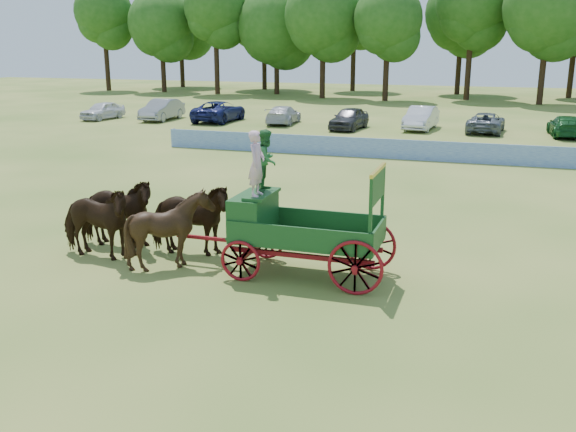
{
  "coord_description": "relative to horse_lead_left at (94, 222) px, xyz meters",
  "views": [
    {
      "loc": [
        4.42,
        -15.68,
        5.96
      ],
      "look_at": [
        -0.99,
        0.67,
        1.3
      ],
      "focal_mm": 40.0,
      "sensor_mm": 36.0,
      "label": 1
    }
  ],
  "objects": [
    {
      "name": "horse_wheel_right",
      "position": [
        2.4,
        1.1,
        0.0
      ],
      "size": [
        2.68,
        1.5,
        2.15
      ],
      "primitive_type": "imported",
      "rotation": [
        0.0,
        0.0,
        1.71
      ],
      "color": "#321C0E",
      "rests_on": "ground"
    },
    {
      "name": "horse_wheel_left",
      "position": [
        2.4,
        0.0,
        0.0
      ],
      "size": [
        2.08,
        1.88,
        2.16
      ],
      "primitive_type": "imported",
      "rotation": [
        0.0,
        0.0,
        1.5
      ],
      "color": "#321C0E",
      "rests_on": "ground"
    },
    {
      "name": "farm_dray",
      "position": [
        5.34,
        0.58,
        0.62
      ],
      "size": [
        6.0,
        2.0,
        3.83
      ],
      "color": "maroon",
      "rests_on": "ground"
    },
    {
      "name": "parked_cars",
      "position": [
        6.59,
        30.9,
        -0.33
      ],
      "size": [
        55.84,
        6.59,
        1.64
      ],
      "color": "silver",
      "rests_on": "ground"
    },
    {
      "name": "ground",
      "position": [
        6.23,
        0.88,
        -1.08
      ],
      "size": [
        160.0,
        160.0,
        0.0
      ],
      "primitive_type": "plane",
      "color": "#A59B4A",
      "rests_on": "ground"
    },
    {
      "name": "sponsor_banner",
      "position": [
        5.23,
        18.88,
        -0.55
      ],
      "size": [
        26.0,
        0.08,
        1.05
      ],
      "primitive_type": "cube",
      "color": "#1E46A7",
      "rests_on": "ground"
    },
    {
      "name": "horse_lead_left",
      "position": [
        0.0,
        0.0,
        0.0
      ],
      "size": [
        2.61,
        1.29,
        2.15
      ],
      "primitive_type": "imported",
      "rotation": [
        0.0,
        0.0,
        1.52
      ],
      "color": "#321C0E",
      "rests_on": "ground"
    },
    {
      "name": "horse_lead_right",
      "position": [
        0.0,
        1.1,
        0.0
      ],
      "size": [
        2.65,
        1.41,
        2.15
      ],
      "primitive_type": "imported",
      "rotation": [
        0.0,
        0.0,
        1.67
      ],
      "color": "#321C0E",
      "rests_on": "ground"
    },
    {
      "name": "treeline",
      "position": [
        1.53,
        60.21,
        8.23
      ],
      "size": [
        90.06,
        21.52,
        14.7
      ],
      "color": "#382314",
      "rests_on": "ground"
    }
  ]
}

